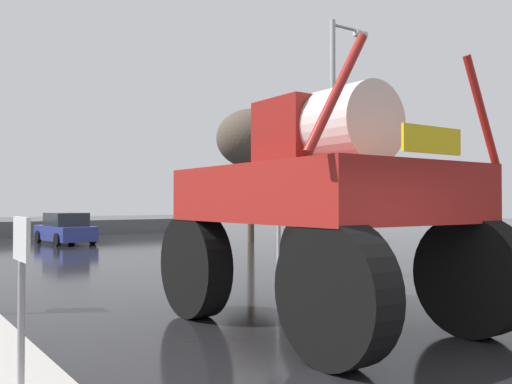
# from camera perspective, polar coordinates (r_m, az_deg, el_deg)

# --- Properties ---
(ground_plane) EXTENTS (120.00, 120.00, 0.00)m
(ground_plane) POSITION_cam_1_polar(r_m,az_deg,el_deg) (21.45, -20.93, -6.44)
(ground_plane) COLOR black
(lane_arrow_sign) EXTENTS (0.07, 0.60, 1.74)m
(lane_arrow_sign) POSITION_cam_1_polar(r_m,az_deg,el_deg) (6.00, -23.17, -7.58)
(lane_arrow_sign) COLOR #99999E
(lane_arrow_sign) RESTS_ON median_island
(oversize_sprayer) EXTENTS (3.89, 5.49, 4.23)m
(oversize_sprayer) POSITION_cam_1_polar(r_m,az_deg,el_deg) (9.10, 6.96, -1.31)
(oversize_sprayer) COLOR black
(oversize_sprayer) RESTS_ON ground
(sedan_ahead) EXTENTS (2.14, 4.22, 1.52)m
(sedan_ahead) POSITION_cam_1_polar(r_m,az_deg,el_deg) (28.57, -19.18, -3.66)
(sedan_ahead) COLOR navy
(sedan_ahead) RESTS_ON ground
(traffic_signal_near_right) EXTENTS (0.24, 0.54, 3.74)m
(traffic_signal_near_right) POSITION_cam_1_polar(r_m,az_deg,el_deg) (14.81, 1.99, 1.61)
(traffic_signal_near_right) COLOR #A8AAAF
(traffic_signal_near_right) RESTS_ON ground
(streetlight_near_right) EXTENTS (1.63, 0.24, 8.11)m
(streetlight_near_right) POSITION_cam_1_polar(r_m,az_deg,el_deg) (18.58, 8.25, 6.48)
(streetlight_near_right) COLOR #A8AAAF
(streetlight_near_right) RESTS_ON ground
(bare_tree_right) EXTENTS (3.55, 3.55, 6.81)m
(bare_tree_right) POSITION_cam_1_polar(r_m,az_deg,el_deg) (28.24, -0.53, 5.50)
(bare_tree_right) COLOR #473828
(bare_tree_right) RESTS_ON ground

